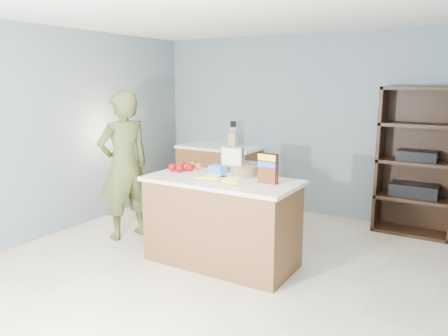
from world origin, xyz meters
The scene contains 15 objects.
floor centered at (0.00, 0.00, 0.00)m, with size 4.50×5.00×0.02m, color beige.
walls centered at (0.00, 0.00, 1.65)m, with size 4.52×5.02×2.51m.
counter_peninsula centered at (0.00, 0.30, 0.42)m, with size 1.56×0.76×0.90m.
back_cabinet centered at (-1.20, 2.20, 0.45)m, with size 1.24×0.62×0.90m.
shelving_unit centered at (1.55, 2.35, 0.86)m, with size 0.90×0.40×1.80m.
person centered at (-1.40, 0.38, 0.88)m, with size 0.64×0.42×1.76m, color #474F25.
knife_block centered at (-0.94, 2.16, 1.02)m, with size 0.12×0.10×0.31m.
envelopes centered at (-0.03, 0.40, 0.90)m, with size 0.39×0.14×0.00m.
bananas centered at (0.06, 0.14, 0.92)m, with size 0.50×0.14×0.04m.
apples centered at (-0.57, 0.39, 0.94)m, with size 0.25×0.22×0.09m.
oranges centered at (-0.57, 0.52, 0.94)m, with size 0.27×0.22×0.07m.
blue_carton centered at (-0.18, 0.52, 0.94)m, with size 0.18×0.12×0.08m, color blue.
salad_bowl centered at (0.12, 0.56, 0.96)m, with size 0.30×0.30×0.13m.
tv centered at (-0.05, 0.60, 1.06)m, with size 0.28×0.12×0.28m.
cereal_box centered at (0.49, 0.36, 1.07)m, with size 0.19×0.08×0.28m.
Camera 1 is at (2.23, -3.35, 1.86)m, focal length 35.00 mm.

